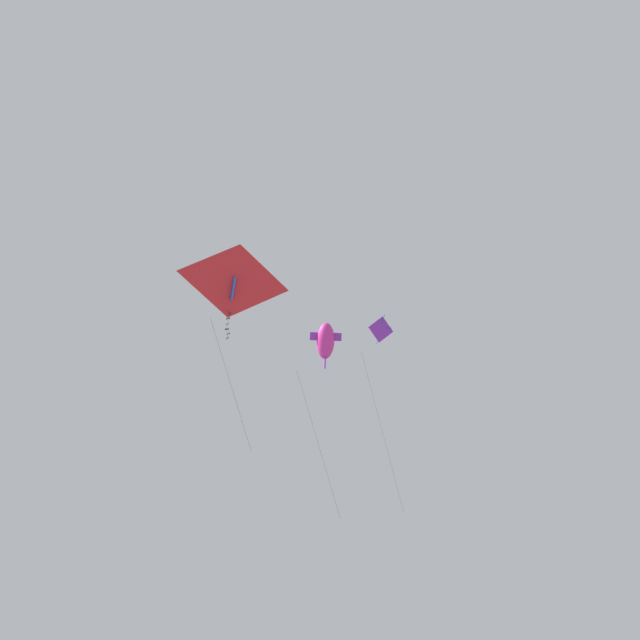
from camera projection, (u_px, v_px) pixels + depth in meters
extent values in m
pyramid|color=red|center=(234.00, 282.00, 30.35)|extent=(1.36, 3.41, 1.91)
cube|color=blue|center=(231.00, 288.00, 30.54)|extent=(1.15, 0.18, 1.22)
cube|color=blue|center=(237.00, 260.00, 30.35)|extent=(0.23, 0.84, 0.22)
cylinder|color=#47474C|center=(230.00, 310.00, 30.31)|extent=(0.04, 0.02, 0.23)
cube|color=black|center=(230.00, 313.00, 30.27)|extent=(0.17, 0.08, 0.06)
cylinder|color=#47474C|center=(229.00, 316.00, 30.23)|extent=(0.06, 0.06, 0.23)
cube|color=black|center=(228.00, 318.00, 30.20)|extent=(0.12, 0.15, 0.06)
cylinder|color=#47474C|center=(228.00, 321.00, 30.16)|extent=(0.03, 0.05, 0.23)
cube|color=black|center=(227.00, 324.00, 30.13)|extent=(0.16, 0.10, 0.06)
cylinder|color=#47474C|center=(227.00, 327.00, 30.07)|extent=(0.01, 0.03, 0.23)
cube|color=black|center=(227.00, 329.00, 30.02)|extent=(0.11, 0.15, 0.06)
cylinder|color=#47474C|center=(228.00, 331.00, 29.93)|extent=(0.06, 0.11, 0.23)
cube|color=black|center=(228.00, 334.00, 29.84)|extent=(0.15, 0.11, 0.06)
cylinder|color=#47474C|center=(228.00, 336.00, 29.76)|extent=(0.05, 0.09, 0.23)
cube|color=black|center=(227.00, 338.00, 29.67)|extent=(0.16, 0.08, 0.06)
cylinder|color=#47474C|center=(230.00, 381.00, 30.04)|extent=(0.65, 1.82, 5.62)
ellipsoid|color=#DB2D93|center=(326.00, 341.00, 37.75)|extent=(1.70, 1.18, 1.97)
cube|color=purple|center=(316.00, 336.00, 37.70)|extent=(0.36, 0.69, 0.38)
cube|color=purple|center=(335.00, 337.00, 37.77)|extent=(0.36, 0.69, 0.38)
cube|color=purple|center=(325.00, 362.00, 37.83)|extent=(0.77, 0.21, 0.77)
sphere|color=black|center=(321.00, 329.00, 38.04)|extent=(0.22, 0.18, 0.19)
sphere|color=black|center=(330.00, 329.00, 38.08)|extent=(0.22, 0.18, 0.19)
cylinder|color=#47474C|center=(318.00, 442.00, 37.30)|extent=(0.08, 2.28, 7.31)
cube|color=purple|center=(381.00, 329.00, 39.59)|extent=(0.47, 1.41, 1.35)
cylinder|color=blue|center=(381.00, 329.00, 39.61)|extent=(0.72, 0.29, 1.48)
cylinder|color=blue|center=(381.00, 327.00, 39.61)|extent=(0.15, 1.14, 0.03)
cylinder|color=#47474C|center=(381.00, 428.00, 38.60)|extent=(0.85, 1.70, 8.56)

